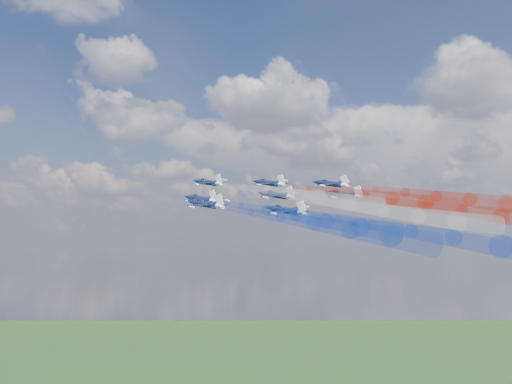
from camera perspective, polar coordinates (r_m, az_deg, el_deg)
The scene contains 16 objects.
jet_lead at distance 161.39m, azimuth -4.25°, elevation 0.83°, with size 9.59×11.99×3.20m, color black, non-canonical shape.
trail_lead at distance 140.64m, azimuth 3.18°, elevation -0.19°, with size 4.00×46.64×4.00m, color white, non-canonical shape.
jet_inner_left at distance 144.49m, azimuth -4.86°, elevation -0.64°, with size 9.59×11.99×3.20m, color black, non-canonical shape.
trail_inner_left at distance 123.76m, azimuth 3.49°, elevation -2.05°, with size 4.00×46.64×4.00m, color blue, non-canonical shape.
jet_inner_right at distance 159.18m, azimuth 1.21°, elevation 0.79°, with size 9.59×11.99×3.20m, color black, non-canonical shape.
trail_inner_right at distance 140.55m, azimuth 9.47°, elevation -0.26°, with size 4.00×46.64×4.00m, color red, non-canonical shape.
jet_outer_left at distance 129.49m, azimuth -4.41°, elevation -1.10°, with size 9.59×11.99×3.20m, color black, non-canonical shape.
trail_outer_left at distance 109.15m, azimuth 5.16°, elevation -2.78°, with size 4.00×46.64×4.00m, color blue, non-canonical shape.
jet_center_third at distance 143.79m, azimuth 1.86°, elevation -0.29°, with size 9.59×11.99×3.20m, color black, non-canonical shape.
trail_center_third at distance 125.67m, azimuth 11.22°, elevation -1.62°, with size 4.00×46.64×4.00m, color white, non-canonical shape.
jet_outer_right at distance 157.20m, azimuth 6.72°, elevation 0.72°, with size 9.59×11.99×3.20m, color black, non-canonical shape.
trail_outer_right at distance 140.87m, azimuth 15.71°, elevation -0.34°, with size 4.00×46.64×4.00m, color red, non-canonical shape.
jet_rear_left at distance 127.17m, azimuth 2.71°, elevation -1.67°, with size 9.59×11.99×3.20m, color black, non-canonical shape.
trail_rear_left at distance 109.75m, azimuth 13.61°, elevation -3.41°, with size 4.00×46.64×4.00m, color blue, non-canonical shape.
jet_rear_right at distance 143.83m, azimuth 7.78°, elevation -0.28°, with size 9.59×11.99×3.20m, color black, non-canonical shape.
trail_rear_right at distance 128.21m, azimuth 17.82°, elevation -1.57°, with size 4.00×46.64×4.00m, color red, non-canonical shape.
Camera 1 is at (97.08, -122.10, 120.34)m, focal length 45.07 mm.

